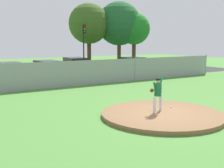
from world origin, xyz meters
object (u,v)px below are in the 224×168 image
(pitcher_youth, at_px, (158,91))
(baseball, at_px, (171,107))
(parked_car_slate, at_px, (48,70))
(traffic_cone_orange, at_px, (117,76))
(parked_car_teal, at_px, (11,73))
(parked_car_burgundy, at_px, (76,68))
(traffic_light_far, at_px, (84,40))
(parked_car_silver, at_px, (132,65))

(pitcher_youth, height_order, baseball, pitcher_youth)
(parked_car_slate, bearing_deg, traffic_cone_orange, -28.08)
(pitcher_youth, xyz_separation_m, baseball, (1.09, 0.28, -0.89))
(parked_car_teal, xyz_separation_m, parked_car_burgundy, (5.81, 0.12, 0.09))
(pitcher_youth, bearing_deg, traffic_light_far, 72.96)
(pitcher_youth, height_order, traffic_cone_orange, pitcher_youth)
(baseball, height_order, parked_car_slate, parked_car_slate)
(baseball, bearing_deg, traffic_light_far, 75.83)
(parked_car_burgundy, bearing_deg, traffic_light_far, 54.95)
(pitcher_youth, bearing_deg, parked_car_teal, 101.98)
(parked_car_burgundy, bearing_deg, parked_car_slate, -178.09)
(baseball, distance_m, traffic_cone_orange, 12.10)
(parked_car_silver, height_order, parked_car_slate, parked_car_silver)
(parked_car_silver, relative_size, traffic_cone_orange, 8.06)
(baseball, height_order, parked_car_burgundy, parked_car_burgundy)
(parked_car_burgundy, bearing_deg, pitcher_youth, -100.74)
(baseball, distance_m, traffic_light_far, 19.40)
(parked_car_teal, bearing_deg, parked_car_burgundy, 1.19)
(parked_car_slate, bearing_deg, parked_car_burgundy, 1.91)
(baseball, relative_size, parked_car_slate, 0.02)
(traffic_cone_orange, relative_size, traffic_light_far, 0.11)
(parked_car_teal, xyz_separation_m, parked_car_slate, (3.10, 0.03, 0.01))
(parked_car_teal, relative_size, parked_car_slate, 1.00)
(pitcher_youth, relative_size, baseball, 22.03)
(parked_car_slate, bearing_deg, parked_car_teal, -179.44)
(baseball, distance_m, parked_car_teal, 14.74)
(pitcher_youth, xyz_separation_m, parked_car_silver, (9.31, 14.75, -0.32))
(baseball, height_order, traffic_cone_orange, traffic_cone_orange)
(traffic_light_far, bearing_deg, parked_car_burgundy, -125.05)
(baseball, height_order, traffic_light_far, traffic_light_far)
(parked_car_burgundy, xyz_separation_m, parked_car_silver, (6.56, 0.22, -0.07))
(parked_car_burgundy, bearing_deg, parked_car_silver, 1.93)
(pitcher_youth, xyz_separation_m, parked_car_burgundy, (2.76, 14.53, -0.25))
(parked_car_burgundy, bearing_deg, traffic_cone_orange, -48.24)
(parked_car_teal, height_order, parked_car_burgundy, parked_car_burgundy)
(pitcher_youth, distance_m, parked_car_burgundy, 14.79)
(parked_car_slate, height_order, traffic_light_far, traffic_light_far)
(parked_car_slate, distance_m, traffic_light_far, 7.69)
(parked_car_burgundy, xyz_separation_m, parked_car_slate, (-2.71, -0.09, -0.07))
(pitcher_youth, height_order, parked_car_burgundy, same)
(parked_car_silver, bearing_deg, pitcher_youth, -122.27)
(parked_car_slate, distance_m, traffic_cone_orange, 6.07)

